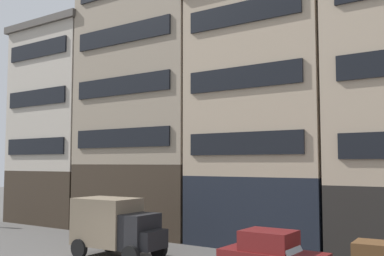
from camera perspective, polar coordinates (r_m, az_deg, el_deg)
The scene contains 4 objects.
building_far_left at distance 34.87m, azimuth -14.91°, elevation 0.58°, with size 7.58×6.70×14.27m.
building_center_left at distance 29.45m, azimuth -4.68°, elevation 4.03°, with size 9.09×6.70×17.01m.
building_center_right at distance 24.96m, azimuth 9.84°, elevation 1.83°, with size 7.78×6.70×13.74m.
delivery_truck_near at distance 21.06m, azimuth -9.50°, elevation -12.00°, with size 4.40×2.24×2.62m.
Camera 1 is at (13.51, -11.33, 4.22)m, focal length 42.39 mm.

